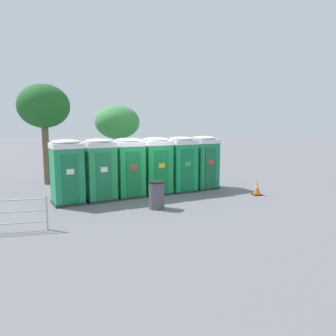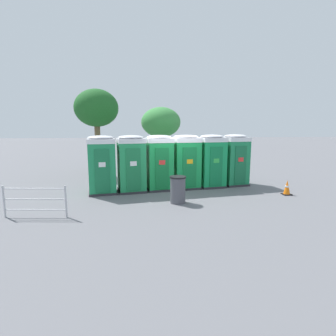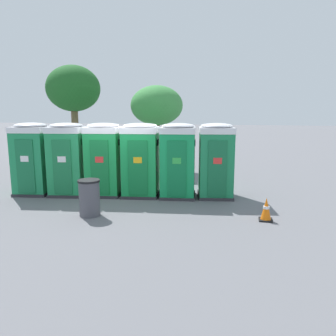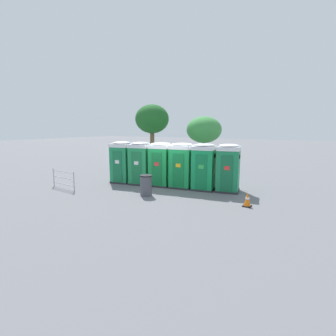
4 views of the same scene
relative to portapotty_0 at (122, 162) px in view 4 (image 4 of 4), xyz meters
name	(u,v)px [view 4 (image 4 of 4)]	position (x,y,z in m)	size (l,w,h in m)	color
ground_plane	(170,187)	(3.22, 0.28, -1.28)	(120.00, 120.00, 0.00)	slate
portapotty_0	(122,162)	(0.00, 0.00, 0.00)	(1.36, 1.38, 2.54)	#2D2D33
portapotty_1	(141,163)	(1.28, 0.18, 0.00)	(1.40, 1.39, 2.54)	#2D2D33
portapotty_2	(161,164)	(2.55, 0.41, 0.00)	(1.33, 1.35, 2.54)	#2D2D33
portapotty_3	(182,165)	(3.83, 0.59, 0.00)	(1.39, 1.36, 2.54)	#2D2D33
portapotty_4	(204,167)	(5.11, 0.73, 0.00)	(1.34, 1.35, 2.54)	#2D2D33
portapotty_5	(228,168)	(6.38, 1.02, 0.00)	(1.36, 1.39, 2.54)	#2D2D33
street_tree_0	(152,120)	(-0.83, 4.61, 2.66)	(2.57, 2.57, 5.10)	brown
street_tree_1	(204,130)	(3.06, 5.57, 1.88)	(2.54, 2.54, 4.16)	brown
trash_can	(146,185)	(3.09, -1.87, -0.76)	(0.62, 0.62, 1.04)	#4C4C54
traffic_cone	(247,200)	(7.95, -1.18, -0.97)	(0.36, 0.36, 0.64)	black
event_barrier	(63,179)	(-1.72, -3.00, -0.72)	(2.05, 0.29, 1.05)	#B7B7BC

